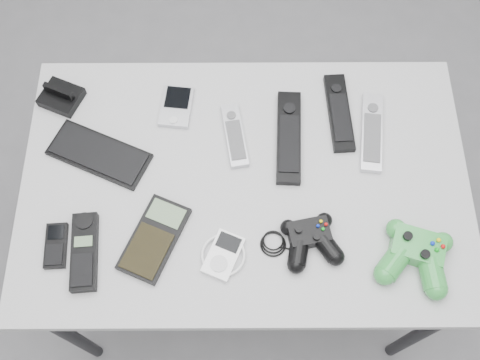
{
  "coord_description": "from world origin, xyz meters",
  "views": [
    {
      "loc": [
        -0.07,
        -0.58,
        1.91
      ],
      "look_at": [
        -0.07,
        -0.04,
        0.73
      ],
      "focal_mm": 42.0,
      "sensor_mm": 36.0,
      "label": 1
    }
  ],
  "objects_px": {
    "desk": "(245,191)",
    "remote_silver_a": "(235,135)",
    "cordless_handset": "(84,252)",
    "pda_keyboard": "(99,154)",
    "remote_black_b": "(339,112)",
    "calculator": "(154,238)",
    "pda": "(176,106)",
    "remote_black_a": "(289,137)",
    "controller_green": "(416,254)",
    "remote_silver_b": "(372,132)",
    "mobile_phone": "(56,246)",
    "controller_black": "(311,239)",
    "mp3_player": "(223,255)"
  },
  "relations": [
    {
      "from": "cordless_handset",
      "to": "mp3_player",
      "type": "relative_size",
      "value": 1.67
    },
    {
      "from": "pda_keyboard",
      "to": "remote_black_a",
      "type": "bearing_deg",
      "value": 29.4
    },
    {
      "from": "desk",
      "to": "remote_silver_a",
      "type": "bearing_deg",
      "value": 101.84
    },
    {
      "from": "desk",
      "to": "cordless_handset",
      "type": "bearing_deg",
      "value": -153.77
    },
    {
      "from": "mobile_phone",
      "to": "cordless_handset",
      "type": "bearing_deg",
      "value": -16.73
    },
    {
      "from": "desk",
      "to": "controller_black",
      "type": "relative_size",
      "value": 4.84
    },
    {
      "from": "desk",
      "to": "remote_silver_a",
      "type": "relative_size",
      "value": 6.12
    },
    {
      "from": "cordless_handset",
      "to": "pda_keyboard",
      "type": "bearing_deg",
      "value": 84.15
    },
    {
      "from": "pda",
      "to": "controller_green",
      "type": "height_order",
      "value": "controller_green"
    },
    {
      "from": "pda_keyboard",
      "to": "mobile_phone",
      "type": "relative_size",
      "value": 2.32
    },
    {
      "from": "controller_green",
      "to": "mobile_phone",
      "type": "bearing_deg",
      "value": -164.45
    },
    {
      "from": "remote_silver_a",
      "to": "cordless_handset",
      "type": "distance_m",
      "value": 0.44
    },
    {
      "from": "calculator",
      "to": "controller_green",
      "type": "height_order",
      "value": "controller_green"
    },
    {
      "from": "pda_keyboard",
      "to": "controller_black",
      "type": "distance_m",
      "value": 0.54
    },
    {
      "from": "pda",
      "to": "mp3_player",
      "type": "distance_m",
      "value": 0.4
    },
    {
      "from": "pda",
      "to": "remote_black_a",
      "type": "distance_m",
      "value": 0.29
    },
    {
      "from": "pda",
      "to": "mp3_player",
      "type": "bearing_deg",
      "value": -66.23
    },
    {
      "from": "mp3_player",
      "to": "remote_silver_b",
      "type": "bearing_deg",
      "value": 63.93
    },
    {
      "from": "pda_keyboard",
      "to": "desk",
      "type": "bearing_deg",
      "value": 12.83
    },
    {
      "from": "cordless_handset",
      "to": "calculator",
      "type": "xyz_separation_m",
      "value": [
        0.15,
        0.03,
        -0.0
      ]
    },
    {
      "from": "remote_black_a",
      "to": "remote_silver_b",
      "type": "xyz_separation_m",
      "value": [
        0.2,
        0.01,
        -0.0
      ]
    },
    {
      "from": "pda_keyboard",
      "to": "controller_black",
      "type": "xyz_separation_m",
      "value": [
        0.49,
        -0.22,
        0.01
      ]
    },
    {
      "from": "cordless_handset",
      "to": "controller_black",
      "type": "relative_size",
      "value": 0.81
    },
    {
      "from": "desk",
      "to": "mobile_phone",
      "type": "height_order",
      "value": "mobile_phone"
    },
    {
      "from": "controller_green",
      "to": "desk",
      "type": "bearing_deg",
      "value": 170.74
    },
    {
      "from": "desk",
      "to": "controller_green",
      "type": "distance_m",
      "value": 0.43
    },
    {
      "from": "cordless_handset",
      "to": "calculator",
      "type": "height_order",
      "value": "cordless_handset"
    },
    {
      "from": "controller_black",
      "to": "remote_silver_b",
      "type": "bearing_deg",
      "value": 47.65
    },
    {
      "from": "remote_black_b",
      "to": "calculator",
      "type": "height_order",
      "value": "remote_black_b"
    },
    {
      "from": "remote_silver_b",
      "to": "pda",
      "type": "bearing_deg",
      "value": 178.01
    },
    {
      "from": "desk",
      "to": "calculator",
      "type": "height_order",
      "value": "calculator"
    },
    {
      "from": "remote_silver_a",
      "to": "controller_green",
      "type": "height_order",
      "value": "controller_green"
    },
    {
      "from": "remote_black_b",
      "to": "cordless_handset",
      "type": "bearing_deg",
      "value": -151.77
    },
    {
      "from": "remote_silver_a",
      "to": "remote_silver_b",
      "type": "bearing_deg",
      "value": -7.97
    },
    {
      "from": "mobile_phone",
      "to": "cordless_handset",
      "type": "distance_m",
      "value": 0.07
    },
    {
      "from": "remote_black_b",
      "to": "controller_green",
      "type": "height_order",
      "value": "controller_green"
    },
    {
      "from": "remote_silver_a",
      "to": "remote_silver_b",
      "type": "height_order",
      "value": "remote_silver_b"
    },
    {
      "from": "calculator",
      "to": "controller_black",
      "type": "height_order",
      "value": "controller_black"
    },
    {
      "from": "desk",
      "to": "remote_black_a",
      "type": "xyz_separation_m",
      "value": [
        0.11,
        0.11,
        0.07
      ]
    },
    {
      "from": "cordless_handset",
      "to": "remote_black_a",
      "type": "bearing_deg",
      "value": 27.54
    },
    {
      "from": "pda",
      "to": "calculator",
      "type": "distance_m",
      "value": 0.35
    },
    {
      "from": "pda_keyboard",
      "to": "mobile_phone",
      "type": "distance_m",
      "value": 0.24
    },
    {
      "from": "controller_green",
      "to": "remote_silver_b",
      "type": "bearing_deg",
      "value": 118.72
    },
    {
      "from": "desk",
      "to": "pda",
      "type": "height_order",
      "value": "pda"
    },
    {
      "from": "remote_silver_a",
      "to": "calculator",
      "type": "relative_size",
      "value": 0.91
    },
    {
      "from": "pda",
      "to": "calculator",
      "type": "height_order",
      "value": "same"
    },
    {
      "from": "desk",
      "to": "remote_black_b",
      "type": "xyz_separation_m",
      "value": [
        0.23,
        0.18,
        0.07
      ]
    },
    {
      "from": "remote_black_a",
      "to": "cordless_handset",
      "type": "bearing_deg",
      "value": -145.36
    },
    {
      "from": "remote_black_b",
      "to": "mp3_player",
      "type": "relative_size",
      "value": 2.05
    },
    {
      "from": "pda",
      "to": "cordless_handset",
      "type": "relative_size",
      "value": 0.65
    }
  ]
}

